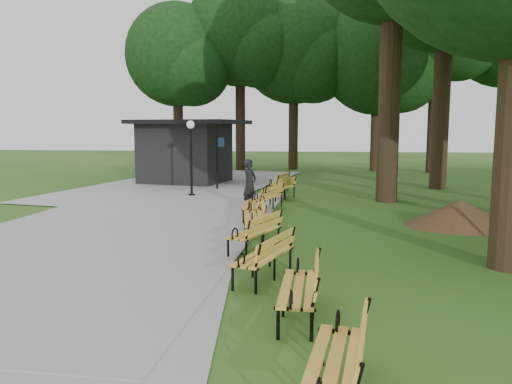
# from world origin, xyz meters

# --- Properties ---
(ground) EXTENTS (100.00, 100.00, 0.00)m
(ground) POSITION_xyz_m (0.00, 0.00, 0.00)
(ground) COLOR #285618
(ground) RESTS_ON ground
(path) EXTENTS (12.00, 38.00, 0.06)m
(path) POSITION_xyz_m (-4.00, 3.00, 0.03)
(path) COLOR #98989B
(path) RESTS_ON ground
(person) EXTENTS (0.65, 0.75, 1.73)m
(person) POSITION_xyz_m (-0.77, 6.92, 0.86)
(person) COLOR black
(person) RESTS_ON ground
(kiosk) EXTENTS (5.83, 5.31, 3.18)m
(kiosk) POSITION_xyz_m (-5.13, 14.73, 1.59)
(kiosk) COLOR black
(kiosk) RESTS_ON ground
(lamp_post) EXTENTS (0.32, 0.32, 3.08)m
(lamp_post) POSITION_xyz_m (-3.55, 9.73, 2.22)
(lamp_post) COLOR black
(lamp_post) RESTS_ON ground
(dirt_mound) EXTENTS (2.53, 2.53, 0.77)m
(dirt_mound) POSITION_xyz_m (5.58, 4.51, 0.39)
(dirt_mound) COLOR #47301C
(dirt_mound) RESTS_ON ground
(bench_0) EXTENTS (0.89, 1.97, 0.88)m
(bench_0) POSITION_xyz_m (1.73, -5.27, 0.44)
(bench_0) COLOR gold
(bench_0) RESTS_ON ground
(bench_1) EXTENTS (0.67, 1.91, 0.88)m
(bench_1) POSITION_xyz_m (1.28, -2.96, 0.44)
(bench_1) COLOR gold
(bench_1) RESTS_ON ground
(bench_2) EXTENTS (1.18, 2.00, 0.88)m
(bench_2) POSITION_xyz_m (0.57, -1.15, 0.44)
(bench_2) COLOR gold
(bench_2) RESTS_ON ground
(bench_3) EXTENTS (1.25, 2.00, 0.88)m
(bench_3) POSITION_xyz_m (0.15, 0.93, 0.44)
(bench_3) COLOR gold
(bench_3) RESTS_ON ground
(bench_4) EXTENTS (0.91, 1.97, 0.88)m
(bench_4) POSITION_xyz_m (-0.14, 2.94, 0.44)
(bench_4) COLOR gold
(bench_4) RESTS_ON ground
(bench_5) EXTENTS (0.77, 1.94, 0.88)m
(bench_5) POSITION_xyz_m (-0.41, 4.88, 0.44)
(bench_5) COLOR gold
(bench_5) RESTS_ON ground
(bench_6) EXTENTS (1.16, 2.00, 0.88)m
(bench_6) POSITION_xyz_m (-0.15, 6.74, 0.44)
(bench_6) COLOR gold
(bench_6) RESTS_ON ground
(bench_7) EXTENTS (1.32, 2.00, 0.88)m
(bench_7) POSITION_xyz_m (0.10, 9.29, 0.44)
(bench_7) COLOR gold
(bench_7) RESTS_ON ground
(bench_8) EXTENTS (1.04, 1.99, 0.88)m
(bench_8) POSITION_xyz_m (-0.14, 11.19, 0.44)
(bench_8) COLOR gold
(bench_8) RESTS_ON ground
(tree_backdrop) EXTENTS (36.05, 9.33, 16.58)m
(tree_backdrop) POSITION_xyz_m (6.87, 22.79, 8.29)
(tree_backdrop) COLOR black
(tree_backdrop) RESTS_ON ground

